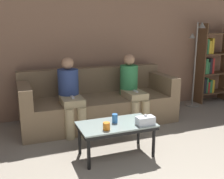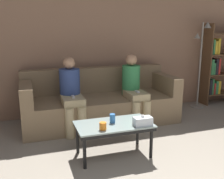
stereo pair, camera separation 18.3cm
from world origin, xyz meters
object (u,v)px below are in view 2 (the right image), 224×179
(tissue_box, at_px, (143,121))
(seated_person_mid_left, at_px, (134,87))
(couch, at_px, (100,103))
(standing_lamp, at_px, (201,56))
(bookshelf, at_px, (216,67))
(coffee_table, at_px, (114,127))
(cup_near_left, at_px, (112,118))
(seated_person_left_end, at_px, (71,92))
(cup_near_right, at_px, (103,126))

(tissue_box, xyz_separation_m, seated_person_mid_left, (0.37, 1.16, 0.13))
(couch, relative_size, standing_lamp, 1.51)
(couch, relative_size, bookshelf, 1.53)
(couch, relative_size, tissue_box, 11.41)
(coffee_table, xyz_separation_m, tissue_box, (0.31, -0.16, 0.10))
(cup_near_left, height_order, standing_lamp, standing_lamp)
(couch, distance_m, seated_person_left_end, 0.63)
(cup_near_right, height_order, standing_lamp, standing_lamp)
(cup_near_left, xyz_separation_m, bookshelf, (2.76, 1.51, 0.30))
(seated_person_left_end, bearing_deg, bookshelf, 9.90)
(standing_lamp, bearing_deg, tissue_box, -141.18)
(seated_person_mid_left, bearing_deg, standing_lamp, 14.47)
(cup_near_right, height_order, tissue_box, tissue_box)
(cup_near_right, bearing_deg, couch, 75.63)
(couch, height_order, cup_near_left, couch)
(cup_near_left, xyz_separation_m, standing_lamp, (2.26, 1.37, 0.55))
(couch, xyz_separation_m, bookshelf, (2.58, 0.32, 0.45))
(cup_near_left, bearing_deg, couch, 81.58)
(tissue_box, relative_size, seated_person_mid_left, 0.19)
(coffee_table, xyz_separation_m, standing_lamp, (2.26, 1.41, 0.65))
(standing_lamp, bearing_deg, seated_person_left_end, -171.28)
(cup_near_right, xyz_separation_m, standing_lamp, (2.44, 1.55, 0.56))
(seated_person_mid_left, bearing_deg, bookshelf, 14.81)
(tissue_box, xyz_separation_m, standing_lamp, (1.95, 1.57, 0.55))
(seated_person_left_end, relative_size, seated_person_mid_left, 0.99)
(standing_lamp, height_order, seated_person_left_end, standing_lamp)
(coffee_table, xyz_separation_m, seated_person_left_end, (-0.34, 1.01, 0.23))
(coffee_table, height_order, standing_lamp, standing_lamp)
(couch, height_order, seated_person_mid_left, seated_person_mid_left)
(tissue_box, bearing_deg, bookshelf, 34.95)
(seated_person_left_end, bearing_deg, seated_person_mid_left, -0.41)
(couch, relative_size, cup_near_right, 28.38)
(tissue_box, height_order, standing_lamp, standing_lamp)
(bookshelf, distance_m, standing_lamp, 0.58)
(seated_person_left_end, bearing_deg, cup_near_left, -70.97)
(cup_near_right, distance_m, seated_person_mid_left, 1.44)
(coffee_table, xyz_separation_m, cup_near_right, (-0.18, -0.15, 0.09))
(couch, height_order, coffee_table, couch)
(cup_near_left, distance_m, seated_person_mid_left, 1.19)
(cup_near_left, bearing_deg, standing_lamp, 31.21)
(cup_near_left, bearing_deg, seated_person_mid_left, 54.45)
(cup_near_right, height_order, bookshelf, bookshelf)
(bookshelf, distance_m, seated_person_mid_left, 2.15)
(seated_person_left_end, bearing_deg, cup_near_right, -82.14)
(cup_near_right, relative_size, seated_person_left_end, 0.08)
(cup_near_left, distance_m, tissue_box, 0.37)
(seated_person_mid_left, bearing_deg, cup_near_left, -125.55)
(coffee_table, distance_m, cup_near_right, 0.25)
(seated_person_mid_left, bearing_deg, couch, 155.75)
(bookshelf, xyz_separation_m, seated_person_mid_left, (-2.07, -0.55, -0.17))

